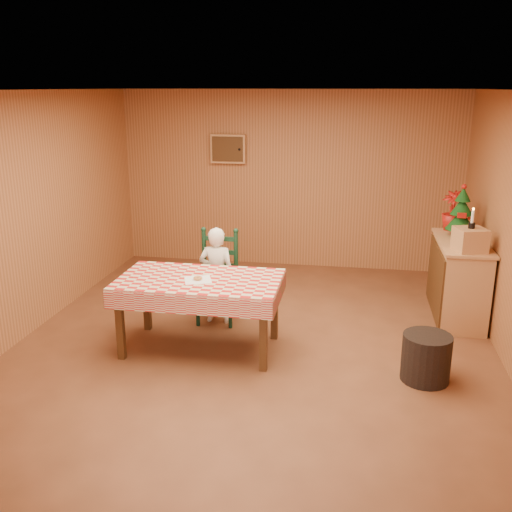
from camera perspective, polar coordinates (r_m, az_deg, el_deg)
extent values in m
plane|color=brown|center=(6.05, -0.33, -9.20)|extent=(6.00, 6.00, 0.00)
cube|color=#A5663B|center=(8.52, 3.30, 7.57)|extent=(5.00, 0.10, 2.60)
cube|color=#A5663B|center=(6.52, -22.55, 3.54)|extent=(0.10, 6.00, 2.60)
cube|color=#A4733D|center=(5.44, -0.38, 16.27)|extent=(5.00, 6.00, 0.10)
cube|color=tan|center=(8.55, -2.80, 10.66)|extent=(0.52, 0.08, 0.42)
cube|color=#4B2C14|center=(8.51, -2.87, 10.63)|extent=(0.46, 0.02, 0.36)
sphere|color=black|center=(8.46, -1.68, 10.60)|extent=(0.04, 0.04, 0.04)
cube|color=#4B2C14|center=(5.81, -5.68, -2.71)|extent=(1.60, 0.90, 0.06)
cube|color=#4B2C14|center=(5.85, -13.42, -6.89)|extent=(0.07, 0.07, 0.69)
cube|color=#4B2C14|center=(5.47, 0.75, -8.13)|extent=(0.07, 0.07, 0.69)
cube|color=#4B2C14|center=(6.48, -10.87, -4.37)|extent=(0.07, 0.07, 0.69)
cube|color=#4B2C14|center=(6.14, 1.86, -5.28)|extent=(0.07, 0.07, 0.69)
cube|color=#B41B18|center=(5.79, -5.69, -2.33)|extent=(1.64, 0.94, 0.02)
cube|color=#B41B18|center=(5.41, -7.00, -4.92)|extent=(1.64, 0.02, 0.18)
cube|color=#B41B18|center=(6.26, -4.52, -1.83)|extent=(1.64, 0.02, 0.18)
cube|color=#335A29|center=(6.09, -13.13, -2.74)|extent=(0.02, 0.94, 0.18)
cube|color=#335A29|center=(5.67, 2.36, -3.77)|extent=(0.02, 0.94, 0.18)
cube|color=black|center=(6.57, -3.91, -3.03)|extent=(0.44, 0.40, 0.04)
cylinder|color=black|center=(6.54, -5.85, -5.27)|extent=(0.04, 0.04, 0.41)
cylinder|color=black|center=(6.45, -2.59, -5.51)|extent=(0.04, 0.04, 0.41)
cylinder|color=black|center=(6.85, -5.09, -4.23)|extent=(0.04, 0.04, 0.41)
cylinder|color=black|center=(6.76, -1.96, -4.45)|extent=(0.04, 0.04, 0.41)
cylinder|color=black|center=(6.67, -5.21, 0.15)|extent=(0.05, 0.05, 0.60)
sphere|color=black|center=(6.59, -5.27, 2.65)|extent=(0.06, 0.06, 0.06)
cylinder|color=black|center=(6.59, -2.01, -0.02)|extent=(0.05, 0.05, 0.60)
sphere|color=black|center=(6.51, -2.04, 2.52)|extent=(0.06, 0.06, 0.06)
cube|color=black|center=(6.66, -3.60, -0.92)|extent=(0.38, 0.03, 0.05)
cube|color=black|center=(6.61, -3.62, 0.40)|extent=(0.38, 0.03, 0.05)
cube|color=black|center=(6.57, -3.65, 1.74)|extent=(0.38, 0.03, 0.05)
imported|color=white|center=(6.53, -3.94, -1.93)|extent=(0.41, 0.27, 1.12)
cube|color=white|center=(5.74, -5.83, -2.38)|extent=(0.33, 0.33, 0.00)
torus|color=#BB7B43|center=(5.74, -5.84, -2.22)|extent=(0.11, 0.11, 0.03)
cube|color=tan|center=(7.07, 19.58, -2.36)|extent=(0.50, 1.20, 0.90)
cube|color=tan|center=(6.94, 19.94, 1.27)|extent=(0.54, 1.24, 0.03)
cube|color=#4B2C14|center=(7.03, 17.49, -2.27)|extent=(0.02, 1.20, 0.80)
cube|color=tan|center=(6.53, 20.62, 1.54)|extent=(0.37, 0.37, 0.25)
cylinder|color=#4B2C14|center=(7.17, 19.67, 2.21)|extent=(0.04, 0.04, 0.08)
cone|color=#0B330F|center=(7.13, 19.79, 3.46)|extent=(0.34, 0.34, 0.24)
cone|color=#0B330F|center=(7.10, 19.92, 4.71)|extent=(0.26, 0.26, 0.20)
cone|color=#0B330F|center=(7.08, 20.03, 5.82)|extent=(0.18, 0.18, 0.16)
sphere|color=#A1150E|center=(7.06, 20.10, 6.54)|extent=(0.06, 0.06, 0.06)
cube|color=#A1150E|center=(6.97, 19.89, 3.83)|extent=(0.10, 0.02, 0.06)
sphere|color=#A1150E|center=(7.09, 20.53, 3.55)|extent=(0.04, 0.04, 0.04)
sphere|color=#A1150E|center=(7.15, 19.25, 4.36)|extent=(0.04, 0.04, 0.04)
sphere|color=#A1150E|center=(7.19, 20.15, 5.15)|extent=(0.04, 0.04, 0.04)
imported|color=#A1150E|center=(7.41, 19.08, 4.31)|extent=(0.35, 0.35, 0.48)
cylinder|color=black|center=(6.49, 20.76, 2.86)|extent=(0.07, 0.07, 0.06)
cylinder|color=white|center=(6.47, 20.85, 3.72)|extent=(0.03, 0.03, 0.14)
sphere|color=orange|center=(6.46, 20.92, 4.43)|extent=(0.02, 0.02, 0.02)
cylinder|color=black|center=(5.58, 16.64, -9.72)|extent=(0.50, 0.50, 0.45)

